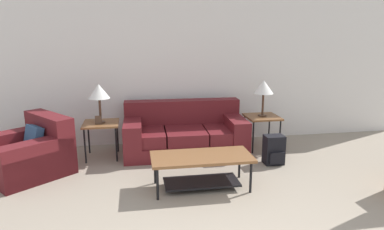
{
  "coord_description": "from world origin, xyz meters",
  "views": [
    {
      "loc": [
        -0.78,
        -1.86,
        1.93
      ],
      "look_at": [
        0.0,
        2.8,
        0.8
      ],
      "focal_mm": 32.0,
      "sensor_mm": 36.0,
      "label": 1
    }
  ],
  "objects_px": {
    "coffee_table": "(202,164)",
    "table_lamp_left": "(99,92)",
    "side_table_left": "(101,126)",
    "backpack": "(274,150)",
    "side_table_right": "(262,119)",
    "couch": "(184,135)",
    "armchair": "(30,154)",
    "table_lamp_right": "(264,88)"
  },
  "relations": [
    {
      "from": "armchair",
      "to": "backpack",
      "type": "height_order",
      "value": "armchair"
    },
    {
      "from": "coffee_table",
      "to": "table_lamp_left",
      "type": "xyz_separation_m",
      "value": [
        -1.34,
        1.37,
        0.73
      ]
    },
    {
      "from": "side_table_right",
      "to": "backpack",
      "type": "bearing_deg",
      "value": -96.01
    },
    {
      "from": "couch",
      "to": "table_lamp_left",
      "type": "distance_m",
      "value": 1.53
    },
    {
      "from": "table_lamp_left",
      "to": "table_lamp_right",
      "type": "bearing_deg",
      "value": 0.0
    },
    {
      "from": "side_table_right",
      "to": "table_lamp_right",
      "type": "relative_size",
      "value": 0.94
    },
    {
      "from": "side_table_right",
      "to": "table_lamp_left",
      "type": "relative_size",
      "value": 0.94
    },
    {
      "from": "armchair",
      "to": "table_lamp_right",
      "type": "height_order",
      "value": "table_lamp_right"
    },
    {
      "from": "side_table_left",
      "to": "table_lamp_left",
      "type": "distance_m",
      "value": 0.54
    },
    {
      "from": "table_lamp_left",
      "to": "couch",
      "type": "bearing_deg",
      "value": 2.07
    },
    {
      "from": "table_lamp_right",
      "to": "coffee_table",
      "type": "bearing_deg",
      "value": -133.95
    },
    {
      "from": "armchair",
      "to": "table_lamp_left",
      "type": "relative_size",
      "value": 2.28
    },
    {
      "from": "armchair",
      "to": "table_lamp_right",
      "type": "distance_m",
      "value": 3.71
    },
    {
      "from": "table_lamp_left",
      "to": "table_lamp_right",
      "type": "distance_m",
      "value": 2.66
    },
    {
      "from": "table_lamp_right",
      "to": "armchair",
      "type": "bearing_deg",
      "value": -172.18
    },
    {
      "from": "coffee_table",
      "to": "table_lamp_left",
      "type": "relative_size",
      "value": 2.09
    },
    {
      "from": "side_table_left",
      "to": "couch",
      "type": "bearing_deg",
      "value": 2.07
    },
    {
      "from": "armchair",
      "to": "side_table_left",
      "type": "height_order",
      "value": "armchair"
    },
    {
      "from": "couch",
      "to": "armchair",
      "type": "relative_size",
      "value": 1.43
    },
    {
      "from": "side_table_left",
      "to": "table_lamp_right",
      "type": "height_order",
      "value": "table_lamp_right"
    },
    {
      "from": "armchair",
      "to": "table_lamp_right",
      "type": "bearing_deg",
      "value": 7.82
    },
    {
      "from": "side_table_left",
      "to": "side_table_right",
      "type": "height_order",
      "value": "same"
    },
    {
      "from": "side_table_left",
      "to": "backpack",
      "type": "bearing_deg",
      "value": -15.75
    },
    {
      "from": "couch",
      "to": "side_table_left",
      "type": "relative_size",
      "value": 3.48
    },
    {
      "from": "side_table_left",
      "to": "backpack",
      "type": "distance_m",
      "value": 2.7
    },
    {
      "from": "armchair",
      "to": "side_table_left",
      "type": "bearing_deg",
      "value": 27.68
    },
    {
      "from": "armchair",
      "to": "side_table_left",
      "type": "distance_m",
      "value": 1.09
    },
    {
      "from": "coffee_table",
      "to": "side_table_right",
      "type": "xyz_separation_m",
      "value": [
        1.32,
        1.37,
        0.19
      ]
    },
    {
      "from": "backpack",
      "to": "table_lamp_right",
      "type": "bearing_deg",
      "value": 83.99
    },
    {
      "from": "side_table_right",
      "to": "backpack",
      "type": "relative_size",
      "value": 1.29
    },
    {
      "from": "armchair",
      "to": "side_table_right",
      "type": "height_order",
      "value": "armchair"
    },
    {
      "from": "backpack",
      "to": "side_table_left",
      "type": "bearing_deg",
      "value": 164.25
    },
    {
      "from": "couch",
      "to": "coffee_table",
      "type": "xyz_separation_m",
      "value": [
        0.01,
        -1.41,
        0.03
      ]
    },
    {
      "from": "coffee_table",
      "to": "table_lamp_left",
      "type": "height_order",
      "value": "table_lamp_left"
    },
    {
      "from": "armchair",
      "to": "side_table_right",
      "type": "relative_size",
      "value": 2.43
    },
    {
      "from": "armchair",
      "to": "side_table_right",
      "type": "xyz_separation_m",
      "value": [
        3.6,
        0.49,
        0.23
      ]
    },
    {
      "from": "coffee_table",
      "to": "side_table_left",
      "type": "height_order",
      "value": "side_table_left"
    },
    {
      "from": "side_table_right",
      "to": "backpack",
      "type": "xyz_separation_m",
      "value": [
        -0.08,
        -0.73,
        -0.3
      ]
    },
    {
      "from": "side_table_left",
      "to": "side_table_right",
      "type": "xyz_separation_m",
      "value": [
        2.66,
        0.0,
        0.0
      ]
    },
    {
      "from": "table_lamp_right",
      "to": "side_table_right",
      "type": "bearing_deg",
      "value": 0.0
    },
    {
      "from": "couch",
      "to": "table_lamp_left",
      "type": "bearing_deg",
      "value": -177.93
    },
    {
      "from": "side_table_left",
      "to": "coffee_table",
      "type": "bearing_deg",
      "value": -45.55
    }
  ]
}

